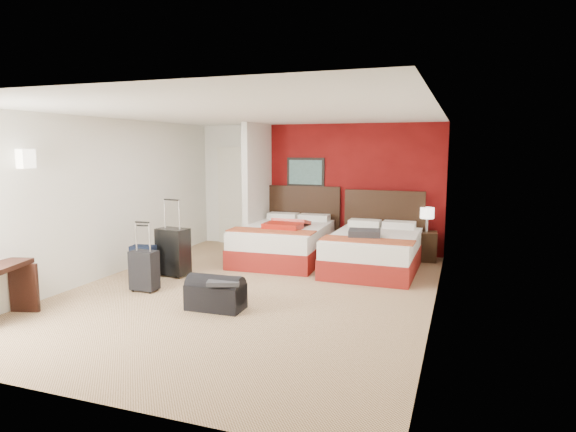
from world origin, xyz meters
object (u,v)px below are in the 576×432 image
at_px(bed_right, 373,252).
at_px(suitcase_navy, 144,264).
at_px(bed_left, 284,243).
at_px(suitcase_black, 173,253).
at_px(duffel_bag, 216,295).
at_px(nightstand, 426,246).
at_px(suitcase_charcoal, 144,272).
at_px(table_lamp, 427,220).
at_px(red_suitcase_open, 287,224).

bearing_deg(bed_right, suitcase_navy, -150.32).
bearing_deg(bed_left, suitcase_black, -130.36).
xyz_separation_m(suitcase_black, duffel_bag, (1.42, -1.25, -0.19)).
xyz_separation_m(bed_right, nightstand, (0.78, 1.01, -0.04)).
bearing_deg(bed_left, duffel_bag, -89.47).
bearing_deg(suitcase_charcoal, duffel_bag, -16.03).
relative_size(suitcase_charcoal, duffel_bag, 0.77).
bearing_deg(nightstand, table_lamp, 0.00).
xyz_separation_m(bed_left, duffel_bag, (0.14, -2.89, -0.13)).
bearing_deg(nightstand, suitcase_charcoal, -142.00).
relative_size(red_suitcase_open, suitcase_charcoal, 1.59).
xyz_separation_m(red_suitcase_open, duffel_bag, (0.04, -2.79, -0.50)).
height_order(bed_left, bed_right, bed_left).
xyz_separation_m(table_lamp, duffel_bag, (-2.30, -3.70, -0.57)).
relative_size(nightstand, suitcase_charcoal, 0.96).
height_order(nightstand, suitcase_black, suitcase_black).
bearing_deg(bed_right, suitcase_black, -153.14).
bearing_deg(duffel_bag, bed_right, 59.04).
bearing_deg(red_suitcase_open, bed_left, 136.20).
xyz_separation_m(red_suitcase_open, suitcase_black, (-1.38, -1.53, -0.31)).
distance_m(table_lamp, suitcase_black, 4.48).
relative_size(bed_left, suitcase_black, 2.85).
bearing_deg(red_suitcase_open, table_lamp, 22.52).
bearing_deg(nightstand, suitcase_navy, -149.72).
xyz_separation_m(bed_right, table_lamp, (0.78, 1.01, 0.45)).
bearing_deg(nightstand, duffel_bag, -126.40).
distance_m(suitcase_charcoal, duffel_bag, 1.39).
relative_size(bed_right, suitcase_black, 2.74).
bearing_deg(suitcase_charcoal, red_suitcase_open, 61.23).
bearing_deg(bed_right, nightstand, 53.17).
bearing_deg(suitcase_navy, table_lamp, 25.30).
bearing_deg(table_lamp, bed_right, -127.61).
xyz_separation_m(red_suitcase_open, suitcase_navy, (-1.69, -1.89, -0.43)).
distance_m(nightstand, suitcase_navy, 4.92).
bearing_deg(duffel_bag, nightstand, 56.70).
distance_m(red_suitcase_open, duffel_bag, 2.83).
bearing_deg(bed_right, suitcase_charcoal, -140.07).
bearing_deg(suitcase_black, bed_right, 33.47).
bearing_deg(table_lamp, suitcase_charcoal, -137.48).
distance_m(bed_right, duffel_bag, 3.10).
relative_size(nightstand, table_lamp, 1.21).
xyz_separation_m(nightstand, suitcase_navy, (-4.04, -2.81, -0.01)).
relative_size(nightstand, suitcase_black, 0.72).
bearing_deg(bed_left, bed_right, -8.79).
bearing_deg(table_lamp, suitcase_black, -146.67).
xyz_separation_m(bed_left, nightstand, (2.44, 0.81, -0.05)).
relative_size(bed_right, table_lamp, 4.57).
height_order(table_lamp, suitcase_charcoal, table_lamp).
bearing_deg(bed_left, red_suitcase_open, -47.25).
relative_size(red_suitcase_open, table_lamp, 2.00).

